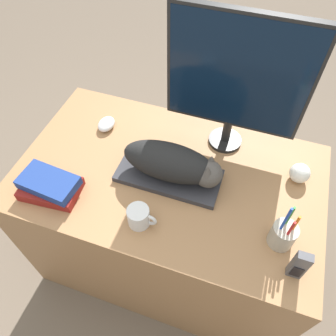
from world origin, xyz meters
name	(u,v)px	position (x,y,z in m)	size (l,w,h in m)	color
ground_plane	(145,316)	(0.00, 0.00, 0.00)	(12.00, 12.00, 0.00)	#6B5B4C
desk	(168,221)	(0.00, 0.37, 0.39)	(1.23, 0.74, 0.77)	#9E7047
keyboard	(169,176)	(0.01, 0.35, 0.79)	(0.41, 0.18, 0.02)	#2D2D33
cat	(174,163)	(0.03, 0.35, 0.87)	(0.39, 0.15, 0.15)	black
monitor	(237,78)	(0.17, 0.62, 1.11)	(0.52, 0.14, 0.58)	black
computer_mouse	(106,124)	(-0.35, 0.53, 0.79)	(0.07, 0.10, 0.04)	silver
coffee_mug	(139,217)	(-0.03, 0.13, 0.81)	(0.11, 0.08, 0.08)	silver
pen_cup	(283,235)	(0.46, 0.22, 0.83)	(0.09, 0.09, 0.22)	#B2A893
baseball	(300,173)	(0.49, 0.51, 0.81)	(0.08, 0.08, 0.08)	silver
phone	(299,266)	(0.52, 0.12, 0.84)	(0.05, 0.03, 0.14)	#4C4C51
book_stack	(50,186)	(-0.40, 0.14, 0.81)	(0.23, 0.16, 0.08)	maroon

